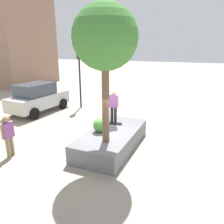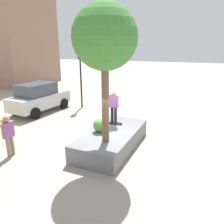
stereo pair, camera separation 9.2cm
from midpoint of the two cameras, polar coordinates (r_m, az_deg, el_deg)
ground_plane at (r=9.78m, az=-1.20°, el=-9.55°), size 120.00×120.00×0.00m
planter_ledge at (r=9.69m, az=0.27°, el=-7.29°), size 4.25×2.01×0.77m
plaza_tree at (r=7.83m, az=-1.59°, el=18.99°), size 2.32×2.32×5.08m
boxwood_shrub at (r=9.40m, az=-2.93°, el=-3.50°), size 0.62×0.62×0.62m
skateboard at (r=10.40m, az=0.74°, el=-2.93°), size 0.34×0.82×0.07m
skateboarder at (r=10.12m, az=0.76°, el=2.20°), size 0.25×0.56×1.64m
sedan_parked at (r=15.60m, az=-18.71°, el=3.71°), size 4.47×2.26×2.03m
traffic_light_corner at (r=15.81m, az=-8.23°, el=11.86°), size 0.37×0.36×4.40m
pedestrian_crossing at (r=9.68m, az=-25.69°, el=-5.09°), size 0.59×0.27×1.74m
brick_midrise at (r=29.73m, az=-25.51°, el=22.32°), size 7.77×7.47×15.88m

